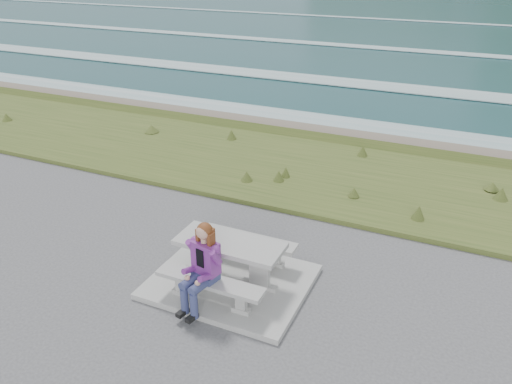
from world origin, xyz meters
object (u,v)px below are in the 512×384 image
bench_landward (210,285)px  seated_woman (200,279)px  bench_seaward (248,242)px  picnic_table (230,250)px

bench_landward → seated_woman: seated_woman is taller
bench_landward → bench_seaward: (0.00, 1.40, 0.00)m
picnic_table → seated_woman: 0.84m
bench_seaward → picnic_table: bearing=-90.0°
picnic_table → bench_landward: picnic_table is taller
bench_landward → bench_seaward: same height
bench_landward → bench_seaward: bearing=90.0°
picnic_table → seated_woman: size_ratio=1.26×
picnic_table → bench_landward: 0.74m
picnic_table → bench_seaward: size_ratio=1.00×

